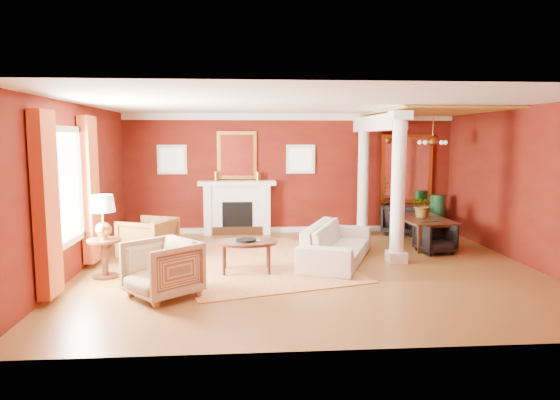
{
  "coord_description": "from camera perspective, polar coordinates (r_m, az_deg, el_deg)",
  "views": [
    {
      "loc": [
        -1.15,
        -8.66,
        2.31
      ],
      "look_at": [
        -0.46,
        0.65,
        1.15
      ],
      "focal_mm": 32.0,
      "sensor_mm": 36.0,
      "label": 1
    }
  ],
  "objects": [
    {
      "name": "column_back",
      "position": [
        12.04,
        9.5,
        2.78
      ],
      "size": [
        0.36,
        0.36,
        2.8
      ],
      "color": "white",
      "rests_on": "ground"
    },
    {
      "name": "dining_table",
      "position": [
        11.25,
        16.18,
        -2.59
      ],
      "size": [
        0.67,
        1.73,
        0.95
      ],
      "primitive_type": "imported",
      "rotation": [
        0.0,
        0.0,
        1.61
      ],
      "color": "#32170E",
      "rests_on": "ground"
    },
    {
      "name": "armchair_leopard",
      "position": [
        9.83,
        -14.86,
        -4.09
      ],
      "size": [
        1.1,
        1.13,
        0.89
      ],
      "primitive_type": "imported",
      "rotation": [
        0.0,
        0.0,
        -1.99
      ],
      "color": "black",
      "rests_on": "ground"
    },
    {
      "name": "left_window",
      "position": [
        8.56,
        -22.89,
        0.58
      ],
      "size": [
        0.21,
        2.55,
        2.6
      ],
      "color": "white",
      "rests_on": "room_shell"
    },
    {
      "name": "ground",
      "position": [
        9.04,
        3.26,
        -7.74
      ],
      "size": [
        8.0,
        8.0,
        0.0
      ],
      "primitive_type": "plane",
      "color": "brown",
      "rests_on": "ground"
    },
    {
      "name": "base_trim",
      "position": [
        12.38,
        1.18,
        -3.39
      ],
      "size": [
        8.0,
        0.08,
        0.12
      ],
      "primitive_type": "cube",
      "color": "white",
      "rests_on": "ground"
    },
    {
      "name": "flank_window_right",
      "position": [
        12.22,
        2.37,
        4.69
      ],
      "size": [
        0.7,
        0.07,
        0.7
      ],
      "color": "white",
      "rests_on": "room_shell"
    },
    {
      "name": "column_front",
      "position": [
        9.45,
        13.37,
        1.52
      ],
      "size": [
        0.36,
        0.36,
        2.8
      ],
      "color": "white",
      "rests_on": "ground"
    },
    {
      "name": "armchair_stripe",
      "position": [
        7.51,
        -13.31,
        -7.37
      ],
      "size": [
        1.22,
        1.23,
        0.92
      ],
      "primitive_type": "imported",
      "rotation": [
        0.0,
        0.0,
        -0.86
      ],
      "color": "#C9AF86",
      "rests_on": "ground"
    },
    {
      "name": "flank_window_left",
      "position": [
        12.25,
        -12.23,
        4.54
      ],
      "size": [
        0.7,
        0.07,
        0.7
      ],
      "color": "white",
      "rests_on": "room_shell"
    },
    {
      "name": "side_table",
      "position": [
        8.72,
        -19.54,
        -2.52
      ],
      "size": [
        0.55,
        0.55,
        1.39
      ],
      "rotation": [
        0.0,
        0.0,
        0.4
      ],
      "color": "#32170E",
      "rests_on": "ground"
    },
    {
      "name": "coffee_book",
      "position": [
        8.62,
        -3.47,
        -4.01
      ],
      "size": [
        0.15,
        0.07,
        0.21
      ],
      "primitive_type": "imported",
      "rotation": [
        0.0,
        0.0,
        0.34
      ],
      "color": "#32170E",
      "rests_on": "coffee_table"
    },
    {
      "name": "potted_plant",
      "position": [
        11.18,
        16.08,
        0.94
      ],
      "size": [
        0.53,
        0.58,
        0.43
      ],
      "primitive_type": "imported",
      "rotation": [
        0.0,
        0.0,
        -0.06
      ],
      "color": "#26591E",
      "rests_on": "dining_table"
    },
    {
      "name": "green_urn",
      "position": [
        12.61,
        17.49,
        -2.05
      ],
      "size": [
        0.41,
        0.41,
        0.97
      ],
      "color": "#144023",
      "rests_on": "ground"
    },
    {
      "name": "dining_chair_far",
      "position": [
        12.4,
        13.52,
        -1.95
      ],
      "size": [
        1.02,
        1.0,
        0.81
      ],
      "primitive_type": "imported",
      "rotation": [
        0.0,
        0.0,
        2.71
      ],
      "color": "black",
      "rests_on": "ground"
    },
    {
      "name": "chandelier",
      "position": [
        11.22,
        17.05,
        6.46
      ],
      "size": [
        0.6,
        0.62,
        0.75
      ],
      "color": "#A77B34",
      "rests_on": "room_shell"
    },
    {
      "name": "dining_mirror",
      "position": [
        12.8,
        14.26,
        3.46
      ],
      "size": [
        1.3,
        0.07,
        1.7
      ],
      "color": "gold",
      "rests_on": "room_shell"
    },
    {
      "name": "rug",
      "position": [
        9.37,
        -2.87,
        -7.15
      ],
      "size": [
        3.89,
        4.55,
        0.02
      ],
      "primitive_type": "cube",
      "rotation": [
        0.0,
        0.0,
        0.29
      ],
      "color": "maroon",
      "rests_on": "ground"
    },
    {
      "name": "overmantel_mirror",
      "position": [
        12.12,
        -4.95,
        5.12
      ],
      "size": [
        0.95,
        0.07,
        1.15
      ],
      "color": "gold",
      "rests_on": "fireplace"
    },
    {
      "name": "sofa",
      "position": [
        9.4,
        6.52,
        -4.22
      ],
      "size": [
        1.57,
        2.52,
        0.95
      ],
      "primitive_type": "imported",
      "rotation": [
        0.0,
        0.0,
        1.19
      ],
      "color": "beige",
      "rests_on": "ground"
    },
    {
      "name": "header_beam",
      "position": [
        10.94,
        11.0,
        8.58
      ],
      "size": [
        0.3,
        3.2,
        0.32
      ],
      "primitive_type": "cube",
      "color": "white",
      "rests_on": "column_front"
    },
    {
      "name": "dining_chair_near",
      "position": [
        10.56,
        17.34,
        -4.02
      ],
      "size": [
        0.76,
        0.72,
        0.67
      ],
      "primitive_type": "imported",
      "rotation": [
        0.0,
        0.0,
        0.19
      ],
      "color": "black",
      "rests_on": "ground"
    },
    {
      "name": "crown_trim",
      "position": [
        12.19,
        1.21,
        9.48
      ],
      "size": [
        8.0,
        0.08,
        0.16
      ],
      "primitive_type": "cube",
      "color": "white",
      "rests_on": "room_shell"
    },
    {
      "name": "amber_ceiling",
      "position": [
        11.17,
        17.02,
        9.65
      ],
      "size": [
        2.3,
        3.4,
        0.04
      ],
      "primitive_type": "cube",
      "color": "gold",
      "rests_on": "room_shell"
    },
    {
      "name": "fireplace",
      "position": [
        12.09,
        -4.89,
        -0.85
      ],
      "size": [
        1.85,
        0.42,
        1.29
      ],
      "color": "white",
      "rests_on": "ground"
    },
    {
      "name": "room_shell",
      "position": [
        8.74,
        3.36,
        5.15
      ],
      "size": [
        8.04,
        7.04,
        2.92
      ],
      "color": "#63190D",
      "rests_on": "ground"
    },
    {
      "name": "coffee_table",
      "position": [
        8.65,
        -3.87,
        -5.0
      ],
      "size": [
        1.09,
        1.09,
        0.55
      ],
      "rotation": [
        0.0,
        0.0,
        -0.29
      ],
      "color": "#32170E",
      "rests_on": "ground"
    }
  ]
}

